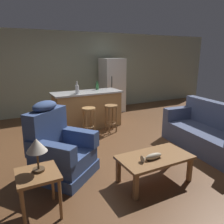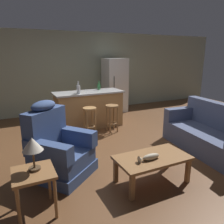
# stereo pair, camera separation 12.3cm
# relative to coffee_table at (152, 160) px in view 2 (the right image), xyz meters

# --- Properties ---
(ground_plane) EXTENTS (12.00, 12.00, 0.00)m
(ground_plane) POSITION_rel_coffee_table_xyz_m (0.06, 1.57, -0.36)
(ground_plane) COLOR brown
(back_wall) EXTENTS (12.00, 0.05, 2.60)m
(back_wall) POSITION_rel_coffee_table_xyz_m (0.06, 4.70, 0.94)
(back_wall) COLOR #9EA88E
(back_wall) RESTS_ON ground_plane
(coffee_table) EXTENTS (1.10, 0.60, 0.42)m
(coffee_table) POSITION_rel_coffee_table_xyz_m (0.00, 0.00, 0.00)
(coffee_table) COLOR olive
(coffee_table) RESTS_ON ground_plane
(fish_figurine) EXTENTS (0.34, 0.10, 0.10)m
(fish_figurine) POSITION_rel_coffee_table_xyz_m (-0.11, -0.07, 0.10)
(fish_figurine) COLOR #4C3823
(fish_figurine) RESTS_ON coffee_table
(couch) EXTENTS (1.02, 1.97, 0.94)m
(couch) POSITION_rel_coffee_table_xyz_m (1.73, 0.43, -0.02)
(couch) COLOR #4C5675
(couch) RESTS_ON ground_plane
(recliner_near_lamp) EXTENTS (1.18, 1.18, 1.20)m
(recliner_near_lamp) POSITION_rel_coffee_table_xyz_m (-1.22, 0.86, 0.06)
(recliner_near_lamp) COLOR #384C7A
(recliner_near_lamp) RESTS_ON ground_plane
(end_table) EXTENTS (0.48, 0.48, 0.56)m
(end_table) POSITION_rel_coffee_table_xyz_m (-1.67, 0.06, 0.10)
(end_table) COLOR olive
(end_table) RESTS_ON ground_plane
(table_lamp) EXTENTS (0.24, 0.24, 0.41)m
(table_lamp) POSITION_rel_coffee_table_xyz_m (-1.65, 0.10, 0.50)
(table_lamp) COLOR #4C3823
(table_lamp) RESTS_ON end_table
(kitchen_island) EXTENTS (1.80, 0.70, 0.95)m
(kitchen_island) POSITION_rel_coffee_table_xyz_m (0.06, 2.92, 0.11)
(kitchen_island) COLOR #AD7F4C
(kitchen_island) RESTS_ON ground_plane
(bar_stool_left) EXTENTS (0.32, 0.32, 0.68)m
(bar_stool_left) POSITION_rel_coffee_table_xyz_m (-0.15, 2.29, 0.11)
(bar_stool_left) COLOR #A87A47
(bar_stool_left) RESTS_ON ground_plane
(bar_stool_right) EXTENTS (0.32, 0.32, 0.68)m
(bar_stool_right) POSITION_rel_coffee_table_xyz_m (0.44, 2.29, 0.11)
(bar_stool_right) COLOR olive
(bar_stool_right) RESTS_ON ground_plane
(refrigerator) EXTENTS (0.70, 0.69, 1.76)m
(refrigerator) POSITION_rel_coffee_table_xyz_m (1.42, 4.12, 0.52)
(refrigerator) COLOR white
(refrigerator) RESTS_ON ground_plane
(bottle_tall_green) EXTENTS (0.09, 0.09, 0.31)m
(bottle_tall_green) POSITION_rel_coffee_table_xyz_m (-0.28, 2.70, 0.70)
(bottle_tall_green) COLOR silver
(bottle_tall_green) RESTS_ON kitchen_island
(bottle_short_amber) EXTENTS (0.07, 0.07, 0.23)m
(bottle_short_amber) POSITION_rel_coffee_table_xyz_m (-0.24, 2.83, 0.67)
(bottle_short_amber) COLOR brown
(bottle_short_amber) RESTS_ON kitchen_island
(bottle_wine_dark) EXTENTS (0.09, 0.09, 0.23)m
(bottle_wine_dark) POSITION_rel_coffee_table_xyz_m (0.44, 3.12, 0.67)
(bottle_wine_dark) COLOR #2D6B38
(bottle_wine_dark) RESTS_ON kitchen_island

